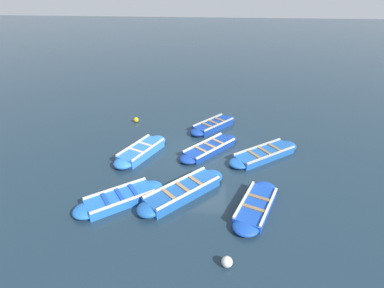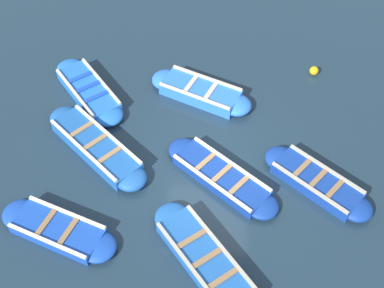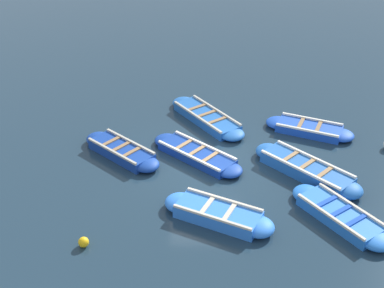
# 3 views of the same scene
# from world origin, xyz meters

# --- Properties ---
(ground_plane) EXTENTS (120.00, 120.00, 0.00)m
(ground_plane) POSITION_xyz_m (0.00, 0.00, 0.00)
(ground_plane) COLOR #1C303F
(boat_inner_gap) EXTENTS (3.30, 2.80, 0.40)m
(boat_inner_gap) POSITION_xyz_m (2.81, 3.79, 0.17)
(boat_inner_gap) COLOR blue
(boat_inner_gap) RESTS_ON ground
(boat_outer_right) EXTENTS (2.78, 3.06, 0.42)m
(boat_outer_right) POSITION_xyz_m (-0.43, -2.94, 0.18)
(boat_outer_right) COLOR navy
(boat_outer_right) RESTS_ON ground
(boat_bow_out) EXTENTS (2.04, 3.35, 0.36)m
(boat_bow_out) POSITION_xyz_m (-2.19, 3.71, 0.15)
(boat_bow_out) COLOR #1947B7
(boat_bow_out) RESTS_ON ground
(boat_far_corner) EXTENTS (3.69, 3.11, 0.38)m
(boat_far_corner) POSITION_xyz_m (-2.90, -0.04, 0.16)
(boat_far_corner) COLOR #1E59AD
(boat_far_corner) RESTS_ON ground
(boat_alongside) EXTENTS (3.03, 3.37, 0.36)m
(boat_alongside) POSITION_xyz_m (-0.33, -0.37, 0.15)
(boat_alongside) COLOR navy
(boat_alongside) RESTS_ON ground
(boat_drifting) EXTENTS (2.23, 3.43, 0.46)m
(boat_drifting) POSITION_xyz_m (2.89, 0.30, 0.20)
(boat_drifting) COLOR blue
(boat_drifting) RESTS_ON ground
(boat_centre) EXTENTS (3.38, 3.47, 0.46)m
(boat_centre) POSITION_xyz_m (0.54, 3.19, 0.20)
(boat_centre) COLOR #1E59AD
(boat_centre) RESTS_ON ground
(buoy_yellow_far) EXTENTS (0.25, 0.25, 0.25)m
(buoy_yellow_far) POSITION_xyz_m (3.06, 1.20, 0.13)
(buoy_yellow_far) COLOR silver
(buoy_yellow_far) RESTS_ON ground
(buoy_white_drifting) EXTENTS (0.29, 0.29, 0.29)m
(buoy_white_drifting) POSITION_xyz_m (4.09, -3.33, 0.15)
(buoy_white_drifting) COLOR #EAB214
(buoy_white_drifting) RESTS_ON ground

